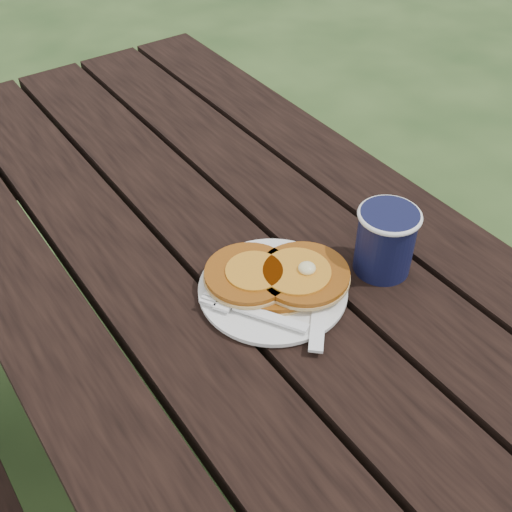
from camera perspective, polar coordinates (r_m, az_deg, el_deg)
picnic_table at (r=1.25m, az=1.33°, el=-15.86°), size 1.36×1.80×0.75m
plate at (r=0.95m, az=1.51°, el=-3.03°), size 0.26×0.26×0.01m
pancake_stack at (r=0.94m, az=1.96°, el=-1.78°), size 0.20×0.18×0.04m
knife at (r=0.92m, az=5.68°, el=-4.21°), size 0.14×0.15×0.00m
fork at (r=0.89m, az=1.29°, el=-5.45°), size 0.11×0.15×0.01m
coffee_cup at (r=0.97m, az=11.47°, el=1.59°), size 0.09×0.09×0.11m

